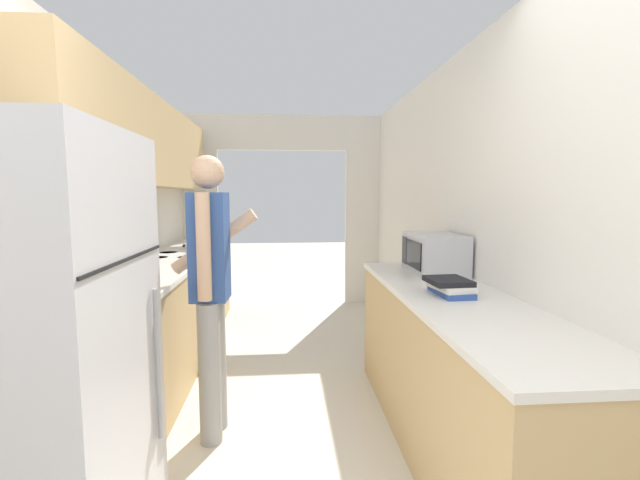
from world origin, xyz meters
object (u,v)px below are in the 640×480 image
person (211,288)px  knife (185,245)px  range_oven (179,302)px  refrigerator (30,360)px  microwave (434,253)px  book_stack (450,287)px

person → knife: person is taller
range_oven → knife: 0.82m
refrigerator → knife: bearing=92.6°
microwave → book_stack: size_ratio=1.76×
refrigerator → book_stack: (1.87, 0.66, 0.10)m
refrigerator → range_oven: size_ratio=1.63×
refrigerator → knife: (-0.14, 3.11, 0.06)m
person → knife: size_ratio=5.79×
refrigerator → person: bearing=61.1°
book_stack → knife: book_stack is taller
person → book_stack: 1.39m
refrigerator → range_oven: (-0.06, 2.44, -0.40)m
range_oven → person: (0.57, -1.51, 0.45)m
knife → refrigerator: bearing=-96.6°
person → microwave: (1.52, 0.42, 0.14)m
range_oven → book_stack: size_ratio=3.47×
range_oven → knife: bearing=96.7°
microwave → knife: microwave is taller
range_oven → microwave: 2.43m
range_oven → person: bearing=-69.4°
book_stack → range_oven: bearing=137.4°
range_oven → knife: size_ratio=3.59×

